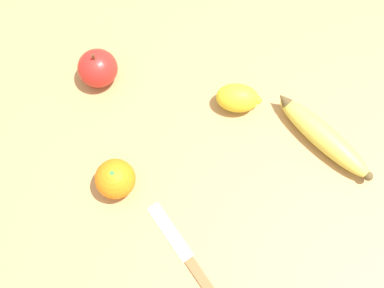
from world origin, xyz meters
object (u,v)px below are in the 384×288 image
apple (98,68)px  lemon (238,98)px  orange (115,179)px  paring_knife (187,257)px  banana (323,136)px

apple → lemon: apple is taller
orange → paring_knife: orange is taller
paring_knife → lemon: bearing=36.9°
orange → lemon: orange is taller
banana → paring_knife: banana is taller
orange → banana: bearing=0.6°
banana → paring_knife: bearing=87.0°
paring_knife → banana: bearing=5.7°
apple → paring_knife: bearing=-76.0°
banana → orange: bearing=59.2°
apple → lemon: 0.26m
banana → lemon: (-0.13, 0.10, 0.01)m
banana → lemon: 0.17m
paring_knife → apple: bearing=81.3°
orange → apple: (0.00, 0.22, -0.00)m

